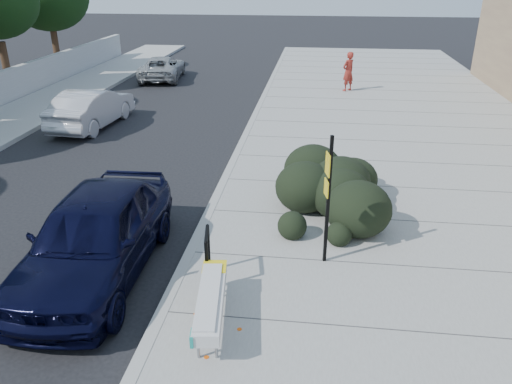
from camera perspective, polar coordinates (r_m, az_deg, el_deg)
ground at (r=10.64m, az=-7.50°, el=-7.48°), size 120.00×120.00×0.00m
sidewalk_near at (r=15.12m, az=18.50°, el=1.63°), size 11.20×50.00×0.15m
curb_near at (r=14.99m, az=-2.92°, el=2.76°), size 0.22×50.00×0.17m
bench at (r=8.30m, az=-5.19°, el=-12.17°), size 0.66×2.10×0.62m
bike_rack at (r=9.33m, az=-5.57°, el=-6.79°), size 0.17×0.69×1.02m
sign_post at (r=9.57m, az=8.20°, el=-0.13°), size 0.13×0.30×2.64m
hedge at (r=12.19m, az=8.54°, el=1.19°), size 2.95×4.10×1.39m
sedan_navy at (r=10.12m, az=-17.90°, el=-4.71°), size 2.16×5.09×1.72m
wagon_silver at (r=20.17m, az=-18.25°, el=9.11°), size 1.86×4.48×1.44m
suv_silver at (r=28.49m, az=-10.66°, el=13.78°), size 2.57×4.65×1.23m
pedestrian at (r=24.88m, az=10.50°, el=13.39°), size 0.79×0.78×1.84m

